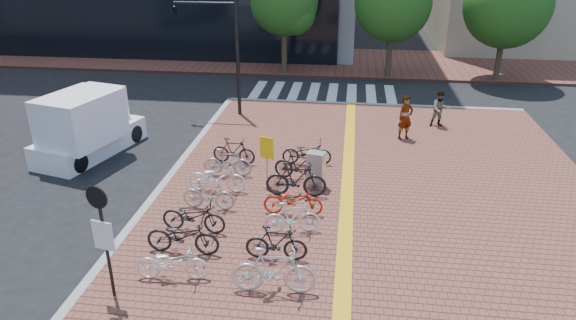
# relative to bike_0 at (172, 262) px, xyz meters

# --- Properties ---
(ground) EXTENTS (120.00, 120.00, 0.00)m
(ground) POSITION_rel_bike_0_xyz_m (2.00, 2.44, -0.60)
(ground) COLOR black
(ground) RESTS_ON ground
(kerb_north) EXTENTS (14.00, 0.25, 0.15)m
(kerb_north) POSITION_rel_bike_0_xyz_m (5.00, 14.44, -0.53)
(kerb_north) COLOR gray
(kerb_north) RESTS_ON ground
(far_sidewalk) EXTENTS (70.00, 8.00, 0.15)m
(far_sidewalk) POSITION_rel_bike_0_xyz_m (2.00, 23.44, -0.53)
(far_sidewalk) COLOR brown
(far_sidewalk) RESTS_ON ground
(crosswalk) EXTENTS (7.50, 4.00, 0.01)m
(crosswalk) POSITION_rel_bike_0_xyz_m (2.50, 16.44, -0.60)
(crosswalk) COLOR silver
(crosswalk) RESTS_ON ground
(street_trees) EXTENTS (16.20, 4.60, 6.35)m
(street_trees) POSITION_rel_bike_0_xyz_m (7.04, 19.89, 3.49)
(street_trees) COLOR #38281E
(street_trees) RESTS_ON far_sidewalk
(bike_0) EXTENTS (1.79, 0.79, 0.91)m
(bike_0) POSITION_rel_bike_0_xyz_m (0.00, 0.00, 0.00)
(bike_0) COLOR white
(bike_0) RESTS_ON sidewalk
(bike_1) EXTENTS (1.90, 0.67, 0.99)m
(bike_1) POSITION_rel_bike_0_xyz_m (-0.08, 1.07, 0.04)
(bike_1) COLOR black
(bike_1) RESTS_ON sidewalk
(bike_2) EXTENTS (1.83, 0.75, 0.94)m
(bike_2) POSITION_rel_bike_0_xyz_m (-0.12, 2.12, 0.02)
(bike_2) COLOR black
(bike_2) RESTS_ON sidewalk
(bike_3) EXTENTS (1.60, 0.51, 0.95)m
(bike_3) POSITION_rel_bike_0_xyz_m (-0.05, 3.40, 0.02)
(bike_3) COLOR #B2B2B7
(bike_3) RESTS_ON sidewalk
(bike_4) EXTENTS (1.86, 0.67, 0.97)m
(bike_4) POSITION_rel_bike_0_xyz_m (-0.08, 4.54, 0.03)
(bike_4) COLOR white
(bike_4) RESTS_ON sidewalk
(bike_5) EXTENTS (1.66, 0.52, 0.98)m
(bike_5) POSITION_rel_bike_0_xyz_m (-0.02, 5.69, 0.04)
(bike_5) COLOR #A5A4A9
(bike_5) RESTS_ON sidewalk
(bike_6) EXTENTS (1.60, 0.61, 0.94)m
(bike_6) POSITION_rel_bike_0_xyz_m (-0.05, 6.75, 0.01)
(bike_6) COLOR black
(bike_6) RESTS_ON sidewalk
(bike_7) EXTENTS (1.98, 0.66, 1.17)m
(bike_7) POSITION_rel_bike_0_xyz_m (2.44, -0.20, 0.13)
(bike_7) COLOR silver
(bike_7) RESTS_ON sidewalk
(bike_8) EXTENTS (1.57, 0.46, 0.94)m
(bike_8) POSITION_rel_bike_0_xyz_m (2.31, 1.09, 0.01)
(bike_8) COLOR black
(bike_8) RESTS_ON sidewalk
(bike_9) EXTENTS (1.60, 0.72, 0.93)m
(bike_9) POSITION_rel_bike_0_xyz_m (2.54, 2.40, 0.01)
(bike_9) COLOR white
(bike_9) RESTS_ON sidewalk
(bike_10) EXTENTS (1.73, 0.63, 0.90)m
(bike_10) POSITION_rel_bike_0_xyz_m (2.46, 3.38, -0.00)
(bike_10) COLOR red
(bike_10) RESTS_ON sidewalk
(bike_11) EXTENTS (1.90, 0.59, 1.14)m
(bike_11) POSITION_rel_bike_0_xyz_m (2.42, 4.53, 0.11)
(bike_11) COLOR black
(bike_11) RESTS_ON sidewalk
(bike_12) EXTENTS (1.74, 0.80, 1.01)m
(bike_12) POSITION_rel_bike_0_xyz_m (2.37, 5.69, 0.05)
(bike_12) COLOR black
(bike_12) RESTS_ON sidewalk
(bike_13) EXTENTS (1.76, 0.70, 0.91)m
(bike_13) POSITION_rel_bike_0_xyz_m (2.52, 6.98, -0.00)
(bike_13) COLOR black
(bike_13) RESTS_ON sidewalk
(pedestrian_a) EXTENTS (0.77, 0.67, 1.76)m
(pedestrian_a) POSITION_rel_bike_0_xyz_m (6.13, 9.96, 0.43)
(pedestrian_a) COLOR gray
(pedestrian_a) RESTS_ON sidewalk
(pedestrian_b) EXTENTS (0.82, 0.69, 1.52)m
(pedestrian_b) POSITION_rel_bike_0_xyz_m (7.71, 11.64, 0.30)
(pedestrian_b) COLOR #535A69
(pedestrian_b) RESTS_ON sidewalk
(utility_box) EXTENTS (0.63, 0.52, 1.20)m
(utility_box) POSITION_rel_bike_0_xyz_m (2.97, 5.26, 0.14)
(utility_box) COLOR #B4B5B9
(utility_box) RESTS_ON sidewalk
(yellow_sign) EXTENTS (0.45, 0.16, 1.67)m
(yellow_sign) POSITION_rel_bike_0_xyz_m (1.40, 5.18, 0.70)
(yellow_sign) COLOR #B7B7BC
(yellow_sign) RESTS_ON sidewalk
(notice_sign) EXTENTS (0.51, 0.17, 2.79)m
(notice_sign) POSITION_rel_bike_0_xyz_m (-1.12, -0.81, 1.30)
(notice_sign) COLOR black
(notice_sign) RESTS_ON sidewalk
(traffic_light_pole) EXTENTS (2.86, 1.10, 5.33)m
(traffic_light_pole) POSITION_rel_bike_0_xyz_m (-2.24, 12.17, 3.23)
(traffic_light_pole) COLOR black
(traffic_light_pole) RESTS_ON sidewalk
(box_truck) EXTENTS (2.92, 4.69, 2.52)m
(box_truck) POSITION_rel_bike_0_xyz_m (-5.73, 7.27, 0.58)
(box_truck) COLOR white
(box_truck) RESTS_ON ground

